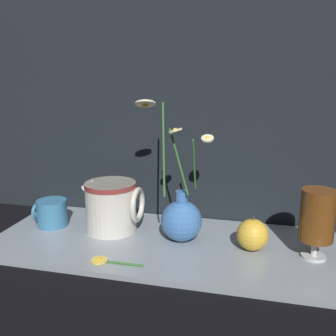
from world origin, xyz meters
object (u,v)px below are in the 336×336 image
object	(u,v)px
yellow_mug	(51,213)
ceramic_pitcher	(112,204)
tea_glass	(317,216)
orange_fruit	(252,235)
vase_with_flowers	(181,217)

from	to	relation	value
yellow_mug	ceramic_pitcher	bearing A→B (deg)	3.33
tea_glass	orange_fruit	size ratio (longest dim) A/B	1.92
vase_with_flowers	tea_glass	distance (m)	0.31
yellow_mug	ceramic_pitcher	xyz separation A→B (m)	(0.17, 0.01, 0.04)
vase_with_flowers	ceramic_pitcher	distance (m)	0.19
ceramic_pitcher	tea_glass	world-z (taller)	tea_glass
orange_fruit	tea_glass	bearing A→B (deg)	-2.23
vase_with_flowers	orange_fruit	xyz separation A→B (m)	(0.17, -0.01, -0.02)
vase_with_flowers	tea_glass	world-z (taller)	vase_with_flowers
ceramic_pitcher	tea_glass	xyz separation A→B (m)	(0.49, -0.04, 0.03)
yellow_mug	tea_glass	size ratio (longest dim) A/B	0.57
vase_with_flowers	yellow_mug	size ratio (longest dim) A/B	3.84
tea_glass	vase_with_flowers	bearing A→B (deg)	176.75
ceramic_pitcher	orange_fruit	distance (m)	0.36
yellow_mug	ceramic_pitcher	size ratio (longest dim) A/B	0.57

